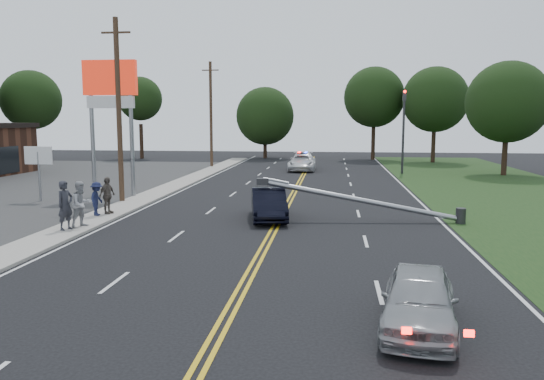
# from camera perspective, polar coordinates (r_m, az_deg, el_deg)

# --- Properties ---
(ground) EXTENTS (120.00, 120.00, 0.00)m
(ground) POSITION_cam_1_polar(r_m,az_deg,el_deg) (16.79, -1.97, -8.32)
(ground) COLOR black
(ground) RESTS_ON ground
(sidewalk) EXTENTS (1.80, 70.00, 0.12)m
(sidewalk) POSITION_cam_1_polar(r_m,az_deg,el_deg) (28.49, -15.84, -1.86)
(sidewalk) COLOR #9B958C
(sidewalk) RESTS_ON ground
(centerline_yellow) EXTENTS (0.36, 80.00, 0.00)m
(centerline_yellow) POSITION_cam_1_polar(r_m,az_deg,el_deg) (26.47, 1.24, -2.38)
(centerline_yellow) COLOR gold
(centerline_yellow) RESTS_ON ground
(pylon_sign) EXTENTS (3.20, 0.35, 8.00)m
(pylon_sign) POSITION_cam_1_polar(r_m,az_deg,el_deg) (32.65, -16.99, 9.73)
(pylon_sign) COLOR gray
(pylon_sign) RESTS_ON ground
(small_sign) EXTENTS (1.60, 0.14, 3.10)m
(small_sign) POSITION_cam_1_polar(r_m,az_deg,el_deg) (32.50, -23.82, 2.96)
(small_sign) COLOR gray
(small_sign) RESTS_ON ground
(traffic_signal) EXTENTS (0.28, 0.41, 7.05)m
(traffic_signal) POSITION_cam_1_polar(r_m,az_deg,el_deg) (46.33, 13.97, 6.90)
(traffic_signal) COLOR #2D2D30
(traffic_signal) RESTS_ON ground
(fallen_streetlight) EXTENTS (9.36, 0.44, 1.91)m
(fallen_streetlight) POSITION_cam_1_polar(r_m,az_deg,el_deg) (24.31, 10.68, -1.24)
(fallen_streetlight) COLOR #2D2D30
(fallen_streetlight) RESTS_ON ground
(utility_pole_mid) EXTENTS (1.60, 0.28, 10.00)m
(utility_pole_mid) POSITION_cam_1_polar(r_m,az_deg,el_deg) (30.28, -16.16, 8.22)
(utility_pole_mid) COLOR #382619
(utility_pole_mid) RESTS_ON ground
(utility_pole_far) EXTENTS (1.60, 0.28, 10.00)m
(utility_pole_far) POSITION_cam_1_polar(r_m,az_deg,el_deg) (51.29, -6.58, 8.10)
(utility_pole_far) COLOR #382619
(utility_pole_far) RESTS_ON ground
(tree_4) EXTENTS (6.38, 6.38, 9.89)m
(tree_4) POSITION_cam_1_polar(r_m,az_deg,el_deg) (64.01, -24.49, 8.80)
(tree_4) COLOR black
(tree_4) RESTS_ON ground
(tree_5) EXTENTS (5.09, 5.09, 9.53)m
(tree_5) POSITION_cam_1_polar(r_m,az_deg,el_deg) (64.51, -14.01, 9.49)
(tree_5) COLOR black
(tree_5) RESTS_ON ground
(tree_6) EXTENTS (6.81, 6.81, 8.39)m
(tree_6) POSITION_cam_1_polar(r_m,az_deg,el_deg) (63.16, -0.75, 7.95)
(tree_6) COLOR black
(tree_6) RESTS_ON ground
(tree_7) EXTENTS (6.84, 6.84, 10.52)m
(tree_7) POSITION_cam_1_polar(r_m,az_deg,el_deg) (62.04, 10.94, 9.77)
(tree_7) COLOR black
(tree_7) RESTS_ON ground
(tree_8) EXTENTS (6.93, 6.93, 10.15)m
(tree_8) POSITION_cam_1_polar(r_m,az_deg,el_deg) (59.52, 17.14, 9.28)
(tree_8) COLOR black
(tree_8) RESTS_ON ground
(tree_9) EXTENTS (6.64, 6.64, 9.32)m
(tree_9) POSITION_cam_1_polar(r_m,az_deg,el_deg) (47.82, 24.01, 8.63)
(tree_9) COLOR black
(tree_9) RESTS_ON ground
(crashed_sedan) EXTENTS (2.26, 4.57, 1.44)m
(crashed_sedan) POSITION_cam_1_polar(r_m,az_deg,el_deg) (24.51, -0.36, -1.51)
(crashed_sedan) COLOR black
(crashed_sedan) RESTS_ON ground
(waiting_sedan) EXTENTS (2.21, 4.15, 1.34)m
(waiting_sedan) POSITION_cam_1_polar(r_m,az_deg,el_deg) (12.36, 15.53, -11.24)
(waiting_sedan) COLOR #94979B
(waiting_sedan) RESTS_ON ground
(emergency_a) EXTENTS (2.35, 5.02, 1.39)m
(emergency_a) POSITION_cam_1_polar(r_m,az_deg,el_deg) (47.87, 3.24, 2.92)
(emergency_a) COLOR silver
(emergency_a) RESTS_ON ground
(emergency_b) EXTENTS (2.42, 5.54, 1.58)m
(emergency_b) POSITION_cam_1_polar(r_m,az_deg,el_deg) (48.62, 3.35, 3.10)
(emergency_b) COLOR silver
(emergency_b) RESTS_ON ground
(bystander_a) EXTENTS (0.72, 0.86, 2.02)m
(bystander_a) POSITION_cam_1_polar(r_m,az_deg,el_deg) (23.17, -21.35, -1.54)
(bystander_a) COLOR #27282F
(bystander_a) RESTS_ON sidewalk
(bystander_b) EXTENTS (1.10, 1.17, 1.93)m
(bystander_b) POSITION_cam_1_polar(r_m,az_deg,el_deg) (23.58, -19.82, -1.43)
(bystander_b) COLOR #A1A1A6
(bystander_b) RESTS_ON sidewalk
(bystander_c) EXTENTS (0.65, 1.06, 1.58)m
(bystander_c) POSITION_cam_1_polar(r_m,az_deg,el_deg) (26.14, -18.33, -0.90)
(bystander_c) COLOR #191E3E
(bystander_c) RESTS_ON sidewalk
(bystander_d) EXTENTS (0.69, 1.11, 1.77)m
(bystander_d) POSITION_cam_1_polar(r_m,az_deg,el_deg) (26.46, -17.31, -0.55)
(bystander_d) COLOR #5C524A
(bystander_d) RESTS_ON sidewalk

